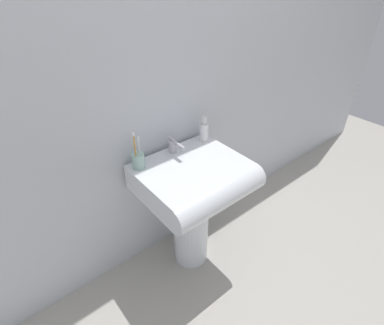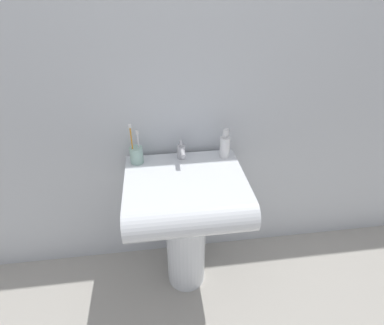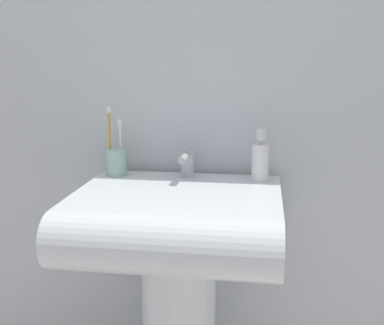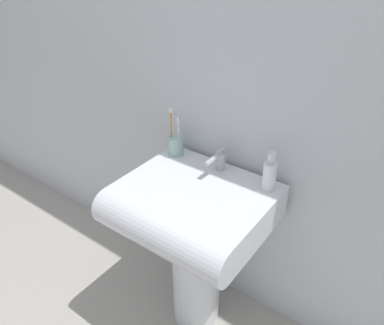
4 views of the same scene
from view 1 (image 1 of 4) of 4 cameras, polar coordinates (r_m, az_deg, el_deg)
name	(u,v)px [view 1 (image 1 of 4)]	position (r m, az deg, el deg)	size (l,w,h in m)	color
ground_plane	(191,255)	(2.15, -0.20, -17.20)	(6.00, 6.00, 0.00)	#ADA89E
wall_back	(158,72)	(1.63, -6.48, 16.81)	(5.00, 0.05, 2.40)	silver
sink_pedestal	(191,224)	(1.92, -0.21, -11.57)	(0.22, 0.22, 0.61)	white
sink_basin	(197,180)	(1.64, 0.99, -3.42)	(0.58, 0.52, 0.15)	white
faucet	(173,146)	(1.70, -3.61, 3.19)	(0.04, 0.14, 0.09)	#B7B7BC
toothbrush_cup	(138,160)	(1.61, -10.18, 0.47)	(0.07, 0.07, 0.22)	#99BFB2
soap_bottle	(204,131)	(1.82, 2.30, 6.03)	(0.05, 0.05, 0.16)	white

